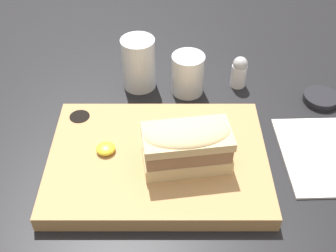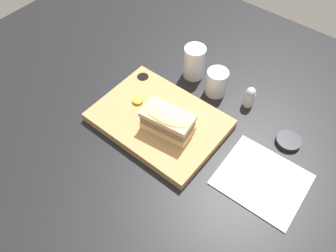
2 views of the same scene
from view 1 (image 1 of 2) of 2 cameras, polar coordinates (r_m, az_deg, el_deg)
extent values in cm
cube|color=black|center=(74.57, 5.27, -3.39)|extent=(174.15, 129.13, 2.00)
cube|color=tan|center=(69.60, -1.32, -4.60)|extent=(35.49, 25.57, 2.77)
cylinder|color=black|center=(77.24, -11.78, 0.92)|extent=(3.58, 3.58, 1.38)
cube|color=#DBBC84|center=(66.55, 2.53, -4.19)|extent=(14.35, 8.83, 2.42)
cube|color=#936B4C|center=(64.75, 2.60, -2.68)|extent=(13.78, 8.48, 2.56)
cube|color=#DBBC84|center=(63.34, 2.66, -1.41)|extent=(14.35, 8.83, 1.45)
ellipsoid|color=#DBBC84|center=(62.92, 2.67, -1.02)|extent=(14.07, 8.66, 2.18)
ellipsoid|color=yellow|center=(69.30, -8.39, -3.03)|extent=(3.13, 3.13, 1.25)
cylinder|color=silver|center=(84.05, -3.95, 8.46)|extent=(6.66, 6.66, 10.65)
cylinder|color=silver|center=(85.62, -3.86, 6.95)|extent=(5.86, 5.86, 4.79)
cylinder|color=silver|center=(83.09, 2.74, 7.04)|extent=(6.42, 6.42, 8.23)
cylinder|color=#33050F|center=(83.93, 2.71, 6.25)|extent=(5.78, 5.78, 4.98)
cylinder|color=white|center=(86.72, 9.59, 6.72)|extent=(3.08, 3.08, 4.70)
sphere|color=#B7B7BC|center=(85.08, 9.81, 8.29)|extent=(2.92, 2.92, 2.92)
cylinder|color=black|center=(87.72, 20.03, 3.55)|extent=(6.78, 6.78, 1.40)
camera|label=2|loc=(0.42, 107.51, 25.99)|focal=35.00mm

